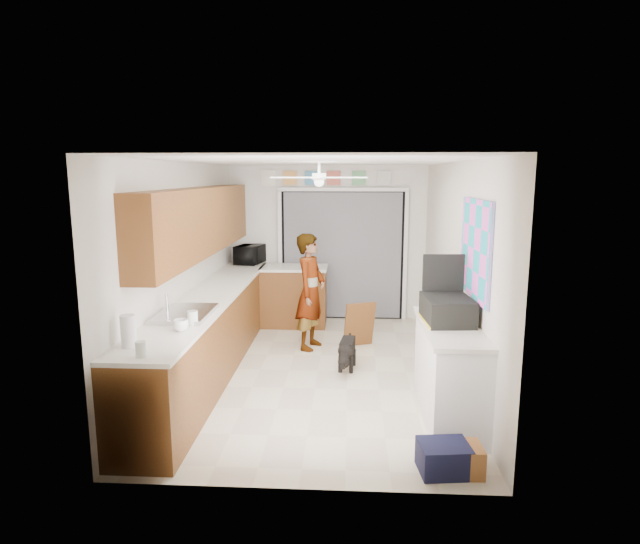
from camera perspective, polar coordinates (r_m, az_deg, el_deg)
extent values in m
plane|color=beige|center=(6.62, -0.20, -10.47)|extent=(5.00, 5.00, 0.00)
plane|color=white|center=(6.19, -0.21, 11.70)|extent=(5.00, 5.00, 0.00)
plane|color=silver|center=(8.76, 0.78, 3.11)|extent=(3.20, 0.00, 3.20)
plane|color=silver|center=(3.86, -2.46, -6.28)|extent=(3.20, 0.00, 3.20)
plane|color=silver|center=(6.58, -14.25, 0.37)|extent=(0.00, 5.00, 5.00)
plane|color=silver|center=(6.40, 14.25, 0.09)|extent=(0.00, 5.00, 5.00)
cube|color=brown|center=(6.68, -11.48, -6.42)|extent=(0.60, 4.80, 0.90)
cube|color=white|center=(6.56, -11.54, -2.49)|extent=(0.62, 4.80, 0.04)
cube|color=brown|center=(6.66, -12.63, 5.33)|extent=(0.32, 4.00, 0.80)
cube|color=silver|center=(5.62, -14.13, -4.39)|extent=(0.50, 0.76, 0.06)
cylinder|color=silver|center=(5.65, -16.01, -3.39)|extent=(0.03, 0.03, 0.22)
cube|color=brown|center=(8.44, -2.78, -2.69)|extent=(1.00, 0.60, 0.90)
cube|color=white|center=(8.35, -2.80, 0.45)|extent=(1.04, 0.64, 0.04)
cube|color=black|center=(8.75, 2.41, 1.77)|extent=(2.00, 0.06, 2.10)
cube|color=gray|center=(8.71, 2.40, 1.73)|extent=(1.90, 0.03, 2.05)
cube|color=white|center=(8.79, -4.26, 1.80)|extent=(0.06, 0.04, 2.10)
cube|color=white|center=(8.76, 9.09, 1.67)|extent=(0.06, 0.04, 2.10)
cube|color=white|center=(8.62, 2.46, 8.79)|extent=(2.10, 0.04, 0.06)
cube|color=#E69F4C|center=(8.70, -3.22, 9.98)|extent=(0.22, 0.02, 0.22)
cube|color=#4892C0|center=(8.67, -0.89, 10.00)|extent=(0.22, 0.02, 0.22)
cube|color=#CA5C4B|center=(8.65, 1.46, 9.99)|extent=(0.22, 0.02, 0.22)
cube|color=#60A86E|center=(8.65, 4.15, 9.97)|extent=(0.22, 0.02, 0.22)
cube|color=beige|center=(8.67, 6.84, 9.92)|extent=(0.22, 0.02, 0.22)
cube|color=silver|center=(8.75, -5.53, 9.95)|extent=(0.22, 0.02, 0.26)
cube|color=white|center=(5.42, 13.64, -10.52)|extent=(0.50, 1.40, 0.90)
cube|color=white|center=(5.27, 13.76, -5.74)|extent=(0.54, 1.44, 0.04)
cube|color=#FC5CDE|center=(5.36, 16.23, 2.40)|extent=(0.03, 1.15, 0.95)
cube|color=white|center=(6.39, -0.10, 10.05)|extent=(1.14, 1.14, 0.24)
imported|color=black|center=(8.68, -7.49, 1.87)|extent=(0.46, 0.59, 0.29)
imported|color=white|center=(5.08, -14.62, -5.52)|extent=(0.18, 0.18, 0.11)
cylinder|color=silver|center=(5.24, -13.43, -4.80)|extent=(0.13, 0.13, 0.14)
cylinder|color=silver|center=(4.47, -18.57, -7.82)|extent=(0.09, 0.09, 0.13)
cylinder|color=white|center=(4.73, -19.78, -5.94)|extent=(0.14, 0.14, 0.27)
cube|color=black|center=(5.33, 13.41, -3.93)|extent=(0.48, 0.61, 0.25)
cube|color=yellow|center=(5.36, 13.36, -5.07)|extent=(0.48, 0.61, 0.02)
cube|color=black|center=(5.56, 13.00, -0.70)|extent=(0.42, 0.06, 0.50)
cube|color=#A26433|center=(4.65, 14.48, -18.76)|extent=(0.39, 0.30, 0.24)
cube|color=#141632|center=(4.63, 13.08, -18.76)|extent=(0.43, 0.37, 0.24)
cube|color=brown|center=(7.42, 4.23, -5.58)|extent=(0.46, 0.31, 0.63)
imported|color=white|center=(7.25, -1.02, -2.10)|extent=(0.53, 0.66, 1.58)
cube|color=black|center=(6.62, 2.92, -8.57)|extent=(0.29, 0.56, 0.42)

